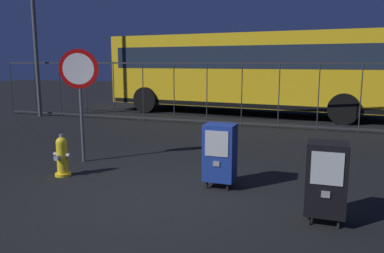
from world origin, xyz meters
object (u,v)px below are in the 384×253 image
(fire_hydrant, at_px, (62,156))
(newspaper_box_primary, at_px, (326,178))
(bus_near, at_px, (245,69))
(newspaper_box_secondary, at_px, (220,152))
(bus_far, at_px, (310,68))
(stop_sign, at_px, (80,82))

(fire_hydrant, bearing_deg, newspaper_box_primary, -7.57)
(newspaper_box_primary, distance_m, bus_near, 10.28)
(newspaper_box_secondary, distance_m, bus_far, 13.49)
(newspaper_box_secondary, bearing_deg, newspaper_box_primary, -29.45)
(bus_far, bearing_deg, newspaper_box_primary, -87.64)
(newspaper_box_secondary, xyz_separation_m, bus_near, (-1.41, 8.87, 1.14))
(newspaper_box_secondary, bearing_deg, stop_sign, 168.33)
(fire_hydrant, xyz_separation_m, newspaper_box_secondary, (2.77, 0.32, 0.22))
(newspaper_box_secondary, height_order, bus_near, bus_near)
(stop_sign, height_order, bus_far, bus_far)
(newspaper_box_primary, xyz_separation_m, bus_far, (-0.77, 14.31, 1.14))
(newspaper_box_secondary, xyz_separation_m, bus_far, (0.82, 13.41, 1.14))
(fire_hydrant, relative_size, bus_far, 0.07)
(stop_sign, bearing_deg, fire_hydrant, -75.92)
(fire_hydrant, xyz_separation_m, stop_sign, (-0.24, 0.94, 1.25))
(newspaper_box_primary, relative_size, newspaper_box_secondary, 1.00)
(newspaper_box_primary, relative_size, bus_near, 0.10)
(stop_sign, bearing_deg, bus_far, 73.36)
(bus_near, xyz_separation_m, bus_far, (2.23, 4.54, 0.00))
(newspaper_box_primary, height_order, stop_sign, stop_sign)
(newspaper_box_secondary, bearing_deg, bus_near, 99.03)
(fire_hydrant, height_order, newspaper_box_primary, newspaper_box_primary)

